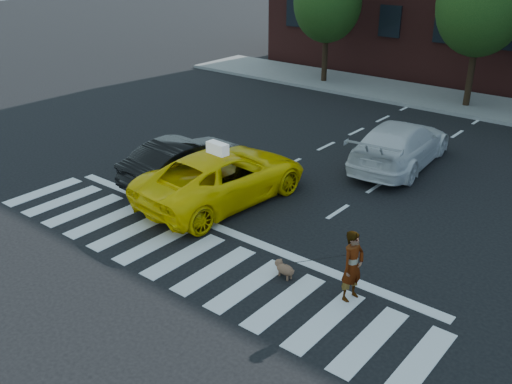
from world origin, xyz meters
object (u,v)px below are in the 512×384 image
taxi (223,176)px  woman (353,266)px  dog (284,268)px  black_sedan (186,161)px  white_suv (400,144)px

taxi → woman: bearing=164.3°
taxi → dog: bearing=154.5°
black_sedan → white_suv: (4.52, 5.45, 0.05)m
dog → black_sedan: bearing=167.6°
woman → dog: size_ratio=2.52×
black_sedan → dog: size_ratio=6.75×
white_suv → black_sedan: bearing=44.9°
white_suv → dog: white_suv is taller
black_sedan → dog: bearing=159.2°
taxi → white_suv: size_ratio=1.05×
woman → dog: (-1.60, -0.20, -0.58)m
black_sedan → white_suv: white_suv is taller
taxi → black_sedan: size_ratio=1.27×
taxi → dog: (3.79, -2.19, -0.54)m
black_sedan → white_suv: 7.08m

